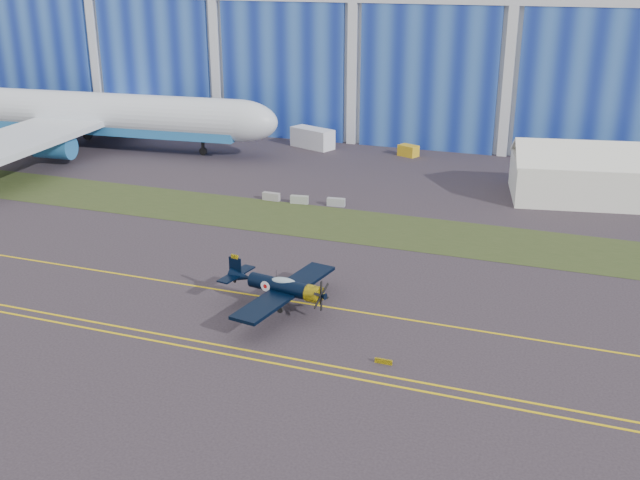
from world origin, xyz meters
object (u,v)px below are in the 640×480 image
(warbird, at_px, (280,286))
(shipping_container, at_px, (312,138))
(jetliner, at_px, (81,68))
(tug, at_px, (408,151))
(tent, at_px, (579,169))

(warbird, height_order, shipping_container, warbird)
(jetliner, height_order, shipping_container, jetliner)
(warbird, xyz_separation_m, tug, (-2.49, 51.46, -1.34))
(tent, distance_m, tug, 26.15)
(jetliner, bearing_deg, warbird, -45.38)
(warbird, relative_size, jetliner, 0.19)
(warbird, bearing_deg, tug, 102.26)
(shipping_container, distance_m, tug, 14.30)
(tent, relative_size, shipping_container, 2.50)
(jetliner, relative_size, tug, 26.42)
(tug, bearing_deg, jetliner, -143.60)
(warbird, distance_m, tent, 43.79)
(warbird, height_order, tug, warbird)
(tent, bearing_deg, shipping_container, 150.46)
(warbird, xyz_separation_m, tent, (20.24, 38.81, 1.29))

